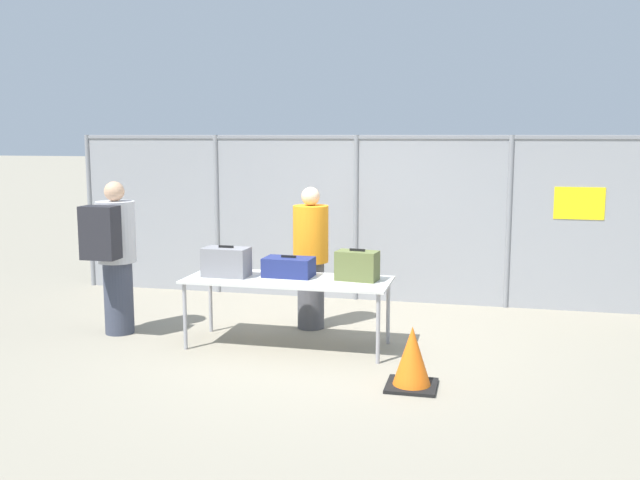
{
  "coord_description": "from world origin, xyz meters",
  "views": [
    {
      "loc": [
        1.72,
        -6.94,
        2.2
      ],
      "look_at": [
        -0.09,
        0.62,
        1.05
      ],
      "focal_mm": 40.0,
      "sensor_mm": 36.0,
      "label": 1
    }
  ],
  "objects_px": {
    "security_worker_near": "(311,256)",
    "utility_trailer": "(418,244)",
    "inspection_table": "(288,283)",
    "suitcase_grey": "(226,262)",
    "suitcase_navy": "(289,267)",
    "traveler_hooded": "(114,251)",
    "traffic_cone": "(412,359)",
    "suitcase_olive": "(357,266)"
  },
  "relations": [
    {
      "from": "inspection_table",
      "to": "traveler_hooded",
      "type": "distance_m",
      "value": 1.99
    },
    {
      "from": "utility_trailer",
      "to": "traffic_cone",
      "type": "xyz_separation_m",
      "value": [
        0.52,
        -5.64,
        -0.16
      ]
    },
    {
      "from": "suitcase_grey",
      "to": "utility_trailer",
      "type": "distance_m",
      "value": 5.0
    },
    {
      "from": "traffic_cone",
      "to": "suitcase_grey",
      "type": "bearing_deg",
      "value": 156.12
    },
    {
      "from": "inspection_table",
      "to": "utility_trailer",
      "type": "height_order",
      "value": "utility_trailer"
    },
    {
      "from": "utility_trailer",
      "to": "inspection_table",
      "type": "bearing_deg",
      "value": -100.59
    },
    {
      "from": "suitcase_navy",
      "to": "utility_trailer",
      "type": "xyz_separation_m",
      "value": [
        0.9,
        4.59,
        -0.41
      ]
    },
    {
      "from": "inspection_table",
      "to": "suitcase_grey",
      "type": "distance_m",
      "value": 0.69
    },
    {
      "from": "suitcase_grey",
      "to": "suitcase_navy",
      "type": "distance_m",
      "value": 0.66
    },
    {
      "from": "traveler_hooded",
      "to": "security_worker_near",
      "type": "bearing_deg",
      "value": 24.25
    },
    {
      "from": "security_worker_near",
      "to": "utility_trailer",
      "type": "xyz_separation_m",
      "value": [
        0.83,
        3.94,
        -0.42
      ]
    },
    {
      "from": "traveler_hooded",
      "to": "utility_trailer",
      "type": "height_order",
      "value": "traveler_hooded"
    },
    {
      "from": "suitcase_navy",
      "to": "inspection_table",
      "type": "bearing_deg",
      "value": -78.93
    },
    {
      "from": "suitcase_olive",
      "to": "traveler_hooded",
      "type": "distance_m",
      "value": 2.69
    },
    {
      "from": "suitcase_grey",
      "to": "traffic_cone",
      "type": "relative_size",
      "value": 0.88
    },
    {
      "from": "security_worker_near",
      "to": "utility_trailer",
      "type": "height_order",
      "value": "security_worker_near"
    },
    {
      "from": "suitcase_olive",
      "to": "traveler_hooded",
      "type": "xyz_separation_m",
      "value": [
        -2.69,
        -0.1,
        0.06
      ]
    },
    {
      "from": "inspection_table",
      "to": "suitcase_grey",
      "type": "bearing_deg",
      "value": -178.1
    },
    {
      "from": "suitcase_olive",
      "to": "security_worker_near",
      "type": "bearing_deg",
      "value": 134.63
    },
    {
      "from": "utility_trailer",
      "to": "security_worker_near",
      "type": "bearing_deg",
      "value": -101.84
    },
    {
      "from": "suitcase_navy",
      "to": "security_worker_near",
      "type": "relative_size",
      "value": 0.32
    },
    {
      "from": "suitcase_olive",
      "to": "utility_trailer",
      "type": "bearing_deg",
      "value": 87.93
    },
    {
      "from": "traffic_cone",
      "to": "suitcase_navy",
      "type": "bearing_deg",
      "value": 143.39
    },
    {
      "from": "traveler_hooded",
      "to": "suitcase_navy",
      "type": "bearing_deg",
      "value": 7.17
    },
    {
      "from": "suitcase_grey",
      "to": "utility_trailer",
      "type": "xyz_separation_m",
      "value": [
        1.54,
        4.73,
        -0.46
      ]
    },
    {
      "from": "suitcase_navy",
      "to": "utility_trailer",
      "type": "bearing_deg",
      "value": 78.86
    },
    {
      "from": "security_worker_near",
      "to": "utility_trailer",
      "type": "relative_size",
      "value": 0.47
    },
    {
      "from": "suitcase_grey",
      "to": "suitcase_navy",
      "type": "relative_size",
      "value": 0.92
    },
    {
      "from": "traveler_hooded",
      "to": "utility_trailer",
      "type": "relative_size",
      "value": 0.49
    },
    {
      "from": "traveler_hooded",
      "to": "traffic_cone",
      "type": "xyz_separation_m",
      "value": [
        3.37,
        -0.93,
        -0.68
      ]
    },
    {
      "from": "utility_trailer",
      "to": "suitcase_grey",
      "type": "bearing_deg",
      "value": -108.09
    },
    {
      "from": "security_worker_near",
      "to": "suitcase_grey",
      "type": "bearing_deg",
      "value": 36.13
    },
    {
      "from": "suitcase_grey",
      "to": "suitcase_navy",
      "type": "bearing_deg",
      "value": 12.51
    },
    {
      "from": "suitcase_navy",
      "to": "traffic_cone",
      "type": "relative_size",
      "value": 0.95
    },
    {
      "from": "traveler_hooded",
      "to": "utility_trailer",
      "type": "xyz_separation_m",
      "value": [
        2.86,
        4.71,
        -0.52
      ]
    },
    {
      "from": "traveler_hooded",
      "to": "traffic_cone",
      "type": "distance_m",
      "value": 3.56
    },
    {
      "from": "suitcase_grey",
      "to": "utility_trailer",
      "type": "bearing_deg",
      "value": 71.91
    },
    {
      "from": "inspection_table",
      "to": "security_worker_near",
      "type": "distance_m",
      "value": 0.78
    },
    {
      "from": "security_worker_near",
      "to": "suitcase_navy",
      "type": "bearing_deg",
      "value": 71.7
    },
    {
      "from": "inspection_table",
      "to": "traveler_hooded",
      "type": "xyz_separation_m",
      "value": [
        -1.98,
        -0.0,
        0.26
      ]
    },
    {
      "from": "suitcase_grey",
      "to": "suitcase_olive",
      "type": "xyz_separation_m",
      "value": [
        1.38,
        0.12,
        -0.0
      ]
    },
    {
      "from": "suitcase_olive",
      "to": "traffic_cone",
      "type": "xyz_separation_m",
      "value": [
        0.68,
        -1.03,
        -0.62
      ]
    }
  ]
}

